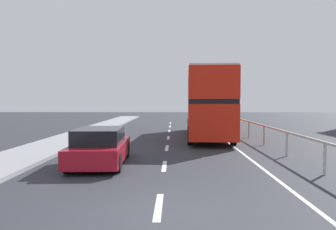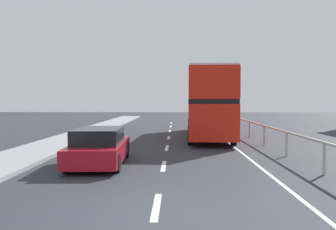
{
  "view_description": "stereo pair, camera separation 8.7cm",
  "coord_description": "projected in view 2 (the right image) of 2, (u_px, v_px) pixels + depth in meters",
  "views": [
    {
      "loc": [
        0.33,
        -6.68,
        2.37
      ],
      "look_at": [
        0.05,
        9.75,
        1.64
      ],
      "focal_mm": 34.97,
      "sensor_mm": 36.0,
      "label": 1
    },
    {
      "loc": [
        0.42,
        -6.68,
        2.37
      ],
      "look_at": [
        0.05,
        9.75,
        1.64
      ],
      "focal_mm": 34.97,
      "sensor_mm": 36.0,
      "label": 2
    }
  ],
  "objects": [
    {
      "name": "lane_paint_markings",
      "position": [
        214.0,
        152.0,
        15.12
      ],
      "size": [
        3.58,
        46.0,
        0.01
      ],
      "color": "silver",
      "rests_on": "ground"
    },
    {
      "name": "double_decker_bus_red",
      "position": [
        208.0,
        102.0,
        21.16
      ],
      "size": [
        2.94,
        10.98,
        4.19
      ],
      "rotation": [
        0.0,
        0.0,
        -0.04
      ],
      "color": "red",
      "rests_on": "ground"
    },
    {
      "name": "hatchback_car_near",
      "position": [
        100.0,
        147.0,
        12.14
      ],
      "size": [
        2.01,
        4.45,
        1.36
      ],
      "rotation": [
        0.0,
        0.0,
        0.04
      ],
      "color": "maroon",
      "rests_on": "ground"
    },
    {
      "name": "ground_plane",
      "position": [
        155.0,
        217.0,
        6.79
      ],
      "size": [
        75.27,
        120.0,
        0.1
      ],
      "primitive_type": "cube",
      "color": "#2B2E34"
    },
    {
      "name": "bridge_side_railing",
      "position": [
        274.0,
        132.0,
        15.62
      ],
      "size": [
        0.1,
        42.0,
        1.07
      ],
      "color": "#B5B9AE",
      "rests_on": "ground"
    }
  ]
}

